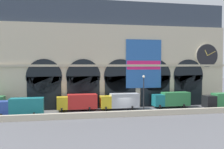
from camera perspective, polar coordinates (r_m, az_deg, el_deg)
ground_plane at (r=48.21m, az=3.22°, el=-8.24°), size 200.00×200.00×0.00m
quay_parapet_wall at (r=43.92m, az=4.69°, el=-8.64°), size 90.00×0.70×0.98m
station_building at (r=54.26m, az=1.43°, el=4.04°), size 46.59×4.45×21.78m
box_truck_west at (r=46.04m, az=-19.47°, el=-6.72°), size 7.50×2.91×3.12m
box_truck_midwest at (r=49.25m, az=-7.65°, el=-6.03°), size 7.50×2.91×3.12m
box_truck_center at (r=50.13m, az=1.77°, el=-5.86°), size 7.50×2.91×3.12m
box_truck_mideast at (r=53.84m, az=13.06°, el=-5.36°), size 7.50×2.91×3.12m
box_truck_east at (r=55.29m, az=23.29°, el=-5.28°), size 7.50×2.91×3.12m
street_lamp_quayside at (r=44.74m, az=7.05°, el=-3.37°), size 0.44×0.44×6.90m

